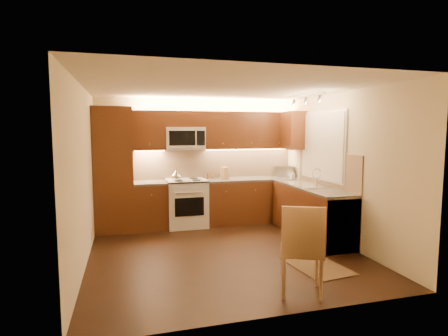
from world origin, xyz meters
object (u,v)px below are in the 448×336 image
object	(u,v)px
knife_block	(225,173)
soap_bottle	(292,175)
microwave	(185,138)
dining_chair	(302,248)
stove	(187,203)
kettle	(176,176)
toaster_oven	(284,171)
sink	(307,181)

from	to	relation	value
knife_block	soap_bottle	xyz separation A→B (m)	(1.29, -0.40, -0.04)
microwave	dining_chair	bearing A→B (deg)	-76.90
stove	kettle	size ratio (longest dim) A/B	4.24
toaster_oven	stove	bearing A→B (deg)	-158.56
dining_chair	toaster_oven	bearing A→B (deg)	92.49
microwave	soap_bottle	distance (m)	2.27
toaster_oven	soap_bottle	xyz separation A→B (m)	(-0.01, -0.42, -0.03)
microwave	knife_block	distance (m)	1.06
kettle	toaster_oven	distance (m)	2.33
toaster_oven	dining_chair	xyz separation A→B (m)	(-1.31, -3.34, -0.49)
sink	soap_bottle	distance (m)	0.80
toaster_oven	soap_bottle	world-z (taller)	toaster_oven
stove	microwave	world-z (taller)	microwave
toaster_oven	knife_block	bearing A→B (deg)	-160.19
stove	toaster_oven	size ratio (longest dim) A/B	2.34
toaster_oven	dining_chair	distance (m)	3.62
stove	dining_chair	world-z (taller)	dining_chair
toaster_oven	kettle	bearing A→B (deg)	-154.87
stove	kettle	world-z (taller)	kettle
stove	sink	xyz separation A→B (m)	(2.00, -1.12, 0.52)
kettle	toaster_oven	xyz separation A→B (m)	(2.32, 0.24, -0.01)
sink	kettle	distance (m)	2.42
kettle	soap_bottle	world-z (taller)	kettle
kettle	knife_block	distance (m)	1.04
soap_bottle	stove	bearing A→B (deg)	158.33
sink	dining_chair	distance (m)	2.49
sink	toaster_oven	size ratio (longest dim) A/B	2.19
microwave	dining_chair	distance (m)	3.68
sink	dining_chair	xyz separation A→B (m)	(-1.21, -2.13, -0.45)
microwave	kettle	bearing A→B (deg)	-126.88
knife_block	kettle	bearing A→B (deg)	-179.54
stove	microwave	xyz separation A→B (m)	(0.00, 0.14, 1.26)
knife_block	dining_chair	bearing A→B (deg)	-102.31
microwave	sink	distance (m)	2.48
microwave	kettle	distance (m)	0.78
toaster_oven	soap_bottle	distance (m)	0.42
microwave	kettle	xyz separation A→B (m)	(-0.22, -0.29, -0.69)
sink	toaster_oven	distance (m)	1.21
soap_bottle	microwave	bearing A→B (deg)	154.76
microwave	kettle	size ratio (longest dim) A/B	3.51
sink	toaster_oven	xyz separation A→B (m)	(0.10, 1.21, 0.04)
sink	microwave	bearing A→B (deg)	147.79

